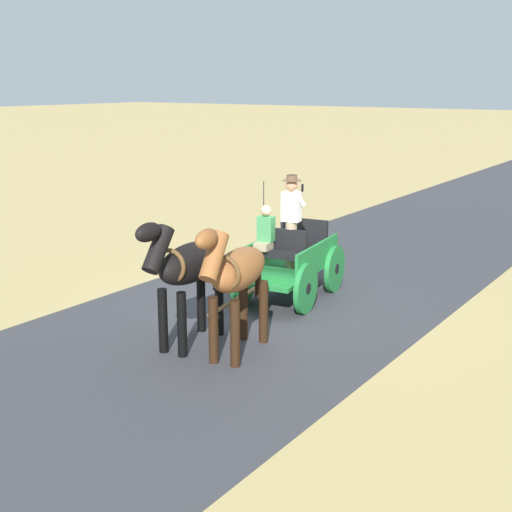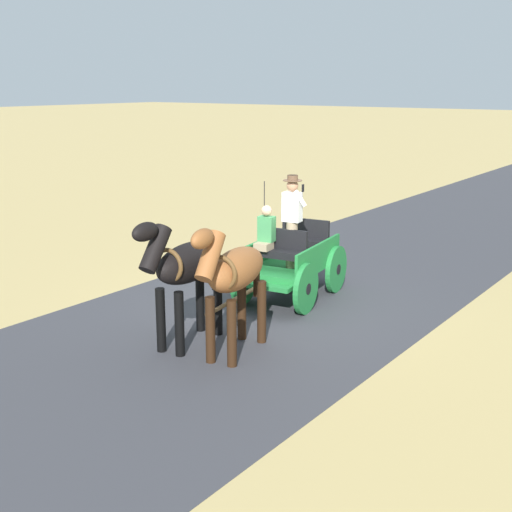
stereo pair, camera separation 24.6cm
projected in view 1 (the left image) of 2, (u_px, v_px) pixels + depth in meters
The scene contains 5 objects.
ground_plane at pixel (271, 305), 13.28m from camera, with size 200.00×200.00×0.00m, color tan.
road_surface at pixel (271, 304), 13.28m from camera, with size 6.14×160.00×0.01m, color #38383D.
horse_drawn_carriage at pixel (289, 259), 13.47m from camera, with size 1.74×4.51×2.50m.
horse_near_side at pixel (236, 274), 10.53m from camera, with size 0.85×2.15×2.21m.
horse_off_side at pixel (187, 267), 10.91m from camera, with size 0.71×2.14×2.21m.
Camera 1 is at (-6.94, 10.57, 4.18)m, focal length 48.19 mm.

